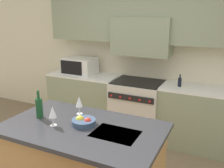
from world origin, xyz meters
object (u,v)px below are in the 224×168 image
microwave (80,66)px  range_stove (137,108)px  fruit_bowl (84,122)px  oil_bottle_on_counter (180,82)px  wine_glass_near (53,112)px  wine_bottle (39,107)px  wine_glass_far (79,102)px

microwave → range_stove: bearing=-1.0°
range_stove → microwave: bearing=179.0°
fruit_bowl → oil_bottle_on_counter: bearing=69.5°
range_stove → wine_glass_near: wine_glass_near is taller
wine_bottle → wine_glass_near: 0.29m
microwave → wine_bottle: size_ratio=1.80×
wine_glass_far → oil_bottle_on_counter: size_ratio=1.13×
range_stove → microwave: microwave is taller
wine_bottle → wine_glass_near: (0.27, -0.10, 0.03)m
microwave → wine_glass_far: microwave is taller
wine_bottle → oil_bottle_on_counter: 2.10m
range_stove → fruit_bowl: (0.03, -1.72, 0.48)m
wine_bottle → wine_glass_near: wine_bottle is taller
wine_glass_far → range_stove: bearing=84.1°
microwave → oil_bottle_on_counter: size_ratio=2.96×
oil_bottle_on_counter → fruit_bowl: bearing=-110.5°
microwave → fruit_bowl: 2.09m
wine_glass_near → wine_glass_far: 0.38m
range_stove → fruit_bowl: size_ratio=3.81×
wine_bottle → wine_glass_far: size_ratio=1.46×
range_stove → wine_glass_near: size_ratio=4.44×
range_stove → microwave: (-1.12, 0.02, 0.62)m
wine_glass_far → fruit_bowl: bearing=-48.9°
wine_glass_near → oil_bottle_on_counter: 2.06m
wine_glass_far → fruit_bowl: wine_glass_far is taller
fruit_bowl → microwave: bearing=123.5°
microwave → fruit_bowl: bearing=-56.5°
range_stove → wine_glass_near: 1.98m
fruit_bowl → oil_bottle_on_counter: 1.82m
wine_bottle → fruit_bowl: size_ratio=1.25×
oil_bottle_on_counter → wine_glass_far: bearing=-119.0°
range_stove → oil_bottle_on_counter: size_ratio=5.00×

